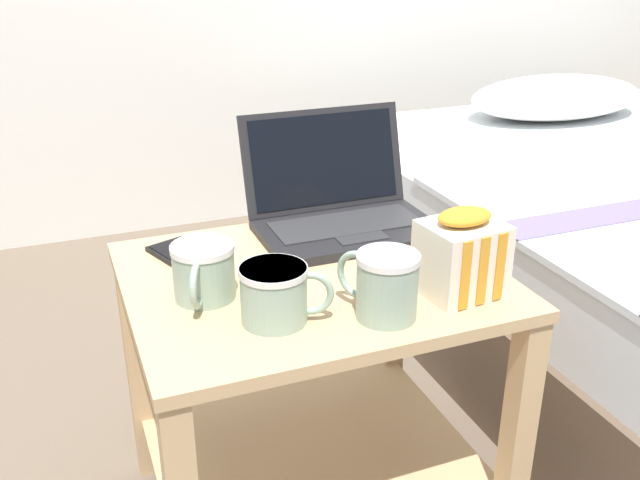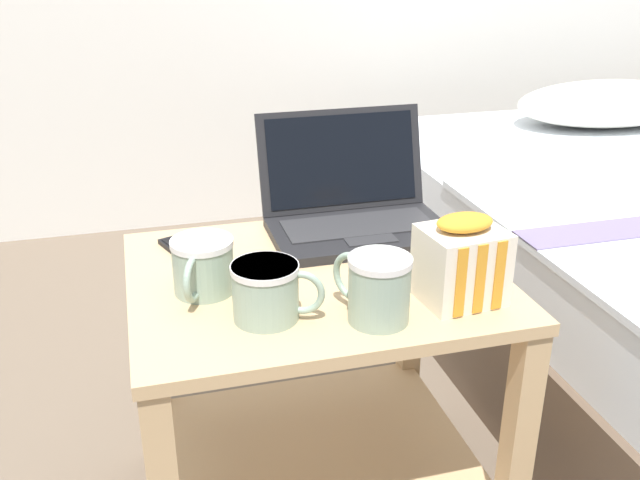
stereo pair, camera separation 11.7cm
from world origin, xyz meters
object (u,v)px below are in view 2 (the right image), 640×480
(mug_front_left, at_px, (267,289))
(cell_phone, at_px, (194,249))
(mug_mid_center, at_px, (202,263))
(mug_front_right, at_px, (378,285))
(laptop, at_px, (354,208))
(snack_bag, at_px, (461,262))

(mug_front_left, relative_size, cell_phone, 0.86)
(mug_front_left, bearing_deg, mug_mid_center, 126.71)
(mug_front_left, xyz_separation_m, cell_phone, (-0.08, 0.28, -0.05))
(mug_front_left, bearing_deg, mug_front_right, -16.57)
(laptop, distance_m, cell_phone, 0.32)
(mug_mid_center, relative_size, snack_bag, 0.94)
(mug_front_left, relative_size, mug_mid_center, 1.02)
(laptop, relative_size, mug_front_left, 2.48)
(snack_bag, height_order, cell_phone, snack_bag)
(laptop, xyz_separation_m, mug_front_left, (-0.24, -0.31, 0.01))
(mug_front_right, relative_size, cell_phone, 0.81)
(mug_mid_center, bearing_deg, cell_phone, 90.09)
(mug_front_right, bearing_deg, mug_front_left, 163.43)
(mug_front_right, height_order, cell_phone, mug_front_right)
(mug_front_left, height_order, cell_phone, mug_front_left)
(cell_phone, bearing_deg, laptop, 4.76)
(mug_mid_center, height_order, snack_bag, snack_bag)
(laptop, distance_m, mug_front_left, 0.39)
(mug_mid_center, bearing_deg, laptop, 31.10)
(mug_front_right, bearing_deg, mug_mid_center, 146.64)
(cell_phone, bearing_deg, snack_bag, -37.29)
(laptop, height_order, mug_front_right, laptop)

